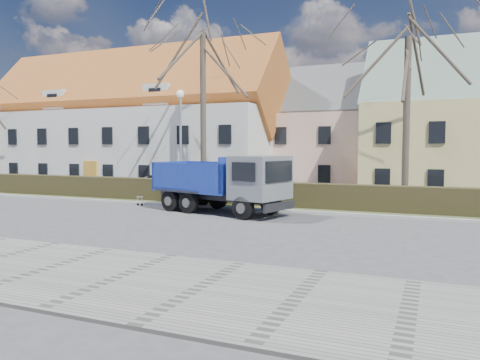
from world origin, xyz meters
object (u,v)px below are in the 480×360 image
at_px(streetlight, 181,145).
at_px(cart_frame, 137,200).
at_px(dump_truck, 216,183).
at_px(parked_car_a, 163,184).

relative_size(streetlight, cart_frame, 10.83).
height_order(dump_truck, streetlight, streetlight).
relative_size(streetlight, parked_car_a, 1.61).
distance_m(dump_truck, cart_frame, 5.42).
bearing_deg(cart_frame, dump_truck, -7.83).
bearing_deg(dump_truck, cart_frame, -172.99).
height_order(streetlight, parked_car_a, streetlight).
bearing_deg(parked_car_a, streetlight, -152.68).
xyz_separation_m(dump_truck, streetlight, (-4.22, 3.82, 1.90)).
bearing_deg(streetlight, parked_car_a, 136.43).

